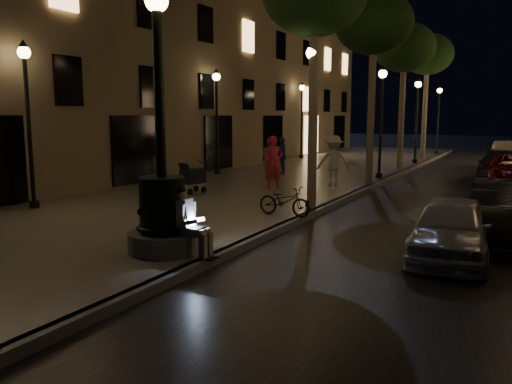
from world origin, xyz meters
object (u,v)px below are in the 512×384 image
Objects in this scene: lamp_left_c at (302,110)px; car_rear at (499,166)px; lamp_left_a at (27,103)px; pedestrian_red at (274,162)px; lamp_curb_b at (382,108)px; lamp_curb_d at (439,111)px; pedestrian_white at (334,161)px; seated_man_laptop at (188,219)px; lamp_curb_c at (417,110)px; tree_far at (428,55)px; tree_second at (374,25)px; stroller at (193,176)px; car_fifth at (509,156)px; tree_third at (404,49)px; pedestrian_pink at (270,157)px; fountain_lamppost at (162,202)px; lamp_left_b at (217,108)px; pedestrian_blue at (282,156)px; bicycle at (284,201)px; car_front at (450,228)px; lamp_curb_a at (312,104)px.

lamp_left_c is 12.86m from car_rear.
pedestrian_red is at bearing 57.53° from lamp_left_a.
lamp_curb_d is at bearing 90.00° from lamp_curb_b.
pedestrian_white is at bearing -132.10° from car_rear.
seated_man_laptop is 22.12m from lamp_curb_c.
lamp_curb_d is at bearing 90.76° from tree_far.
tree_second is 6.19× the size of stroller.
lamp_left_c is 12.20m from car_fifth.
seated_man_laptop is 0.69× the size of pedestrian_white.
tree_third reaches higher than pedestrian_pink.
car_rear is (4.58, -0.71, -5.50)m from tree_third.
tree_far is at bearing 167.18° from car_fifth.
fountain_lamppost is 1.08× the size of lamp_left_a.
lamp_left_b reaches higher than pedestrian_white.
tree_third is at bearing -105.59° from pedestrian_pink.
lamp_curb_b is 1.00× the size of lamp_left_c.
car_rear is (5.28, 17.29, -0.57)m from fountain_lamppost.
lamp_curb_b is 10.09m from car_fifth.
lamp_left_b is at bearing 118.07° from fountain_lamppost.
tree_far is 4.24× the size of pedestrian_pink.
car_rear is 0.95× the size of car_fifth.
bicycle is at bearing -11.69° from pedestrian_blue.
tree_far is at bearing 120.31° from pedestrian_blue.
pedestrian_white reaches higher than pedestrian_red.
tree_far is 1.56× the size of lamp_left_a.
seated_man_laptop is 0.28× the size of lamp_left_a.
car_front is 14.37m from car_rear.
car_rear is 2.49× the size of pedestrian_pink.
tree_second is at bearing 2.28° from bicycle.
lamp_left_a is 10.00m from lamp_left_b.
lamp_curb_d is at bearing 88.66° from fountain_lamppost.
pedestrian_pink is at bearing 32.96° from bicycle.
car_rear is 10.38m from pedestrian_pink.
lamp_curb_b is 2.81× the size of pedestrian_blue.
seated_man_laptop is at bearing -59.70° from lamp_left_b.
lamp_curb_c is 3.13× the size of bicycle.
lamp_left_b is 6.52m from stroller.
lamp_curb_a is at bearing -98.42° from pedestrian_red.
lamp_curb_a reaches higher than bicycle.
lamp_curb_a is 3.13× the size of bicycle.
stroller is (-4.60, -15.51, -2.44)m from lamp_curb_c.
stroller is (-4.70, -5.51, -5.54)m from tree_second.
tree_far reaches higher than car_fifth.
car_fifth is (4.84, 8.50, -2.47)m from lamp_curb_b.
pedestrian_white reaches higher than pedestrian_blue.
seated_man_laptop is at bearing -44.61° from stroller.
pedestrian_pink is at bearing -125.69° from car_fifth.
pedestrian_pink reaches higher than seated_man_laptop.
stroller is at bearing -106.51° from lamp_curb_c.
seated_man_laptop reaches higher than bicycle.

